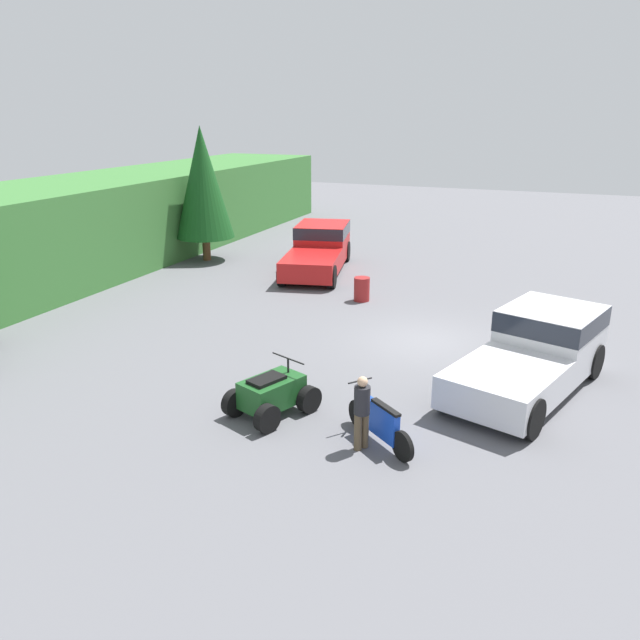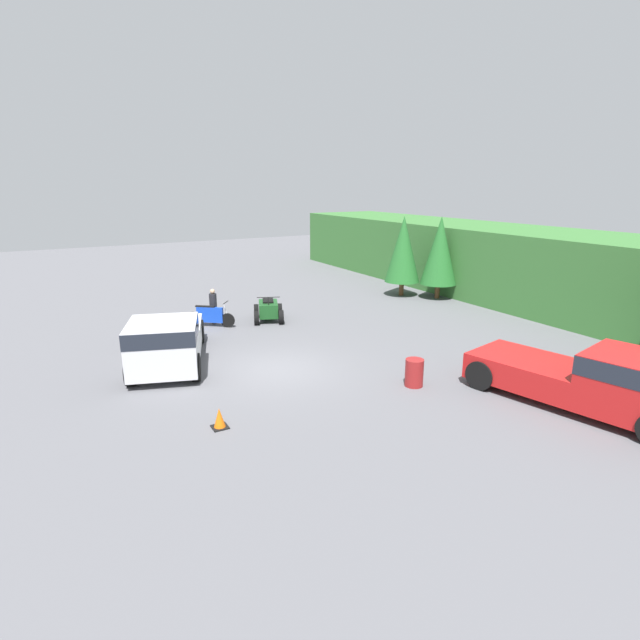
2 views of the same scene
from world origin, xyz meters
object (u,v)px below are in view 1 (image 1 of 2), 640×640
Objects in this scene: rider_person at (362,410)px; traffic_cone at (540,316)px; dirt_bike at (379,422)px; steel_barrel at (362,289)px; quad_atv at (272,394)px; pickup_truck_second at (536,349)px; pickup_truck_red at (319,247)px.

rider_person is 2.94× the size of traffic_cone.
steel_barrel is (9.75, 3.60, -0.03)m from dirt_bike.
rider_person is 10.64m from steel_barrel.
quad_atv is 10.58m from traffic_cone.
pickup_truck_second is at bearing -130.57° from steel_barrel.
quad_atv is (-3.92, 5.48, -0.49)m from pickup_truck_second.
quad_atv is 4.17× the size of traffic_cone.
dirt_bike is at bearing -95.85° from rider_person.
pickup_truck_second reaches higher than traffic_cone.
pickup_truck_second is 6.54× the size of steel_barrel.
pickup_truck_red is 14.01m from quad_atv.
quad_atv is at bearing 15.96° from rider_person.
pickup_truck_second is 2.51× the size of quad_atv.
pickup_truck_second is at bearing -91.44° from rider_person.
quad_atv is at bearing -174.37° from steel_barrel.
pickup_truck_second is 10.47× the size of traffic_cone.
rider_person is (-4.62, 3.09, -0.11)m from pickup_truck_second.
quad_atv reaches higher than traffic_cone.
dirt_bike is at bearing 164.53° from pickup_truck_second.
dirt_bike is 2.69m from quad_atv.
traffic_cone is at bearing -126.56° from pickup_truck_red.
traffic_cone is (-4.22, -9.54, -0.73)m from pickup_truck_red.
quad_atv reaches higher than dirt_bike.
dirt_bike is 9.86m from traffic_cone.
rider_person is (-0.35, 0.28, 0.40)m from dirt_bike.
pickup_truck_red is 15.53m from rider_person.
rider_person reaches higher than steel_barrel.
dirt_bike is at bearing -75.81° from quad_atv.
quad_atv is at bearing 149.74° from traffic_cone.
pickup_truck_red is 10.46m from traffic_cone.
dirt_bike reaches higher than traffic_cone.
quad_atv is 1.42× the size of rider_person.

